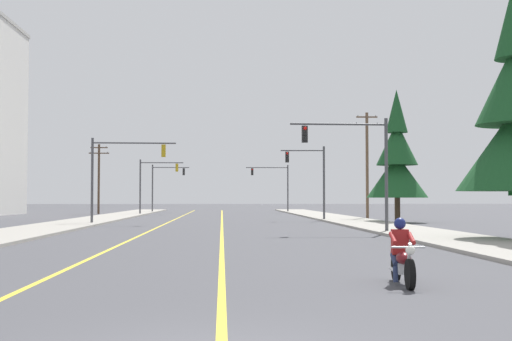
{
  "coord_description": "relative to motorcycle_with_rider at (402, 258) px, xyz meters",
  "views": [
    {
      "loc": [
        0.16,
        -7.99,
        1.9
      ],
      "look_at": [
        1.64,
        21.35,
        3.09
      ],
      "focal_mm": 47.34,
      "sensor_mm": 36.0,
      "label": 1
    }
  ],
  "objects": [
    {
      "name": "utility_pole_right_far",
      "position": [
        9.1,
        45.29,
        4.56
      ],
      "size": [
        2.25,
        0.26,
        9.58
      ],
      "color": "brown",
      "rests_on": "ground"
    },
    {
      "name": "lane_stripe_left",
      "position": [
        -8.06,
        38.37,
        -0.58
      ],
      "size": [
        0.16,
        100.0,
        0.01
      ],
      "primitive_type": "cube",
      "color": "yellow",
      "rests_on": "ground"
    },
    {
      "name": "traffic_signal_mid_left",
      "position": [
        -11.71,
        61.55,
        3.51
      ],
      "size": [
        4.9,
        0.4,
        6.2
      ],
      "color": "#47474C",
      "rests_on": "ground"
    },
    {
      "name": "traffic_signal_far_left",
      "position": [
        -11.59,
        73.49,
        3.51
      ],
      "size": [
        4.83,
        0.55,
        6.2
      ],
      "color": "#47474C",
      "rests_on": "ground"
    },
    {
      "name": "traffic_signal_near_right",
      "position": [
        3.38,
        21.18,
        3.54
      ],
      "size": [
        5.31,
        0.48,
        6.2
      ],
      "color": "#47474C",
      "rests_on": "ground"
    },
    {
      "name": "traffic_signal_mid_right",
      "position": [
        3.54,
        41.22,
        3.44
      ],
      "size": [
        3.69,
        0.38,
        6.2
      ],
      "color": "#47474C",
      "rests_on": "ground"
    },
    {
      "name": "conifer_tree_right_verge_far",
      "position": [
        9.54,
        36.62,
        4.13
      ],
      "size": [
        4.67,
        4.67,
        10.29
      ],
      "color": "#4C3828",
      "rests_on": "ground"
    },
    {
      "name": "utility_pole_left_far",
      "position": [
        -18.32,
        64.83,
        3.85
      ],
      "size": [
        2.36,
        0.26,
        8.17
      ],
      "color": "#4C3828",
      "rests_on": "ground"
    },
    {
      "name": "motorcycle_with_rider",
      "position": [
        0.0,
        0.0,
        0.0
      ],
      "size": [
        0.7,
        2.19,
        1.46
      ],
      "color": "black",
      "rests_on": "ground"
    },
    {
      "name": "sidewalk_kerb_left",
      "position": [
        -14.53,
        33.37,
        -0.52
      ],
      "size": [
        4.4,
        110.0,
        0.14
      ],
      "primitive_type": "cube",
      "color": "#9E998E",
      "rests_on": "ground"
    },
    {
      "name": "sidewalk_kerb_right",
      "position": [
        6.35,
        33.37,
        -0.52
      ],
      "size": [
        4.4,
        110.0,
        0.14
      ],
      "primitive_type": "cube",
      "color": "#9E998E",
      "rests_on": "ground"
    },
    {
      "name": "traffic_signal_near_left",
      "position": [
        -11.45,
        34.2,
        3.58
      ],
      "size": [
        6.05,
        0.49,
        6.2
      ],
      "color": "#47474C",
      "rests_on": "ground"
    },
    {
      "name": "lane_stripe_center",
      "position": [
        -3.94,
        38.37,
        -0.58
      ],
      "size": [
        0.16,
        100.0,
        0.01
      ],
      "primitive_type": "cube",
      "color": "yellow",
      "rests_on": "ground"
    },
    {
      "name": "traffic_signal_far_right",
      "position": [
        3.04,
        73.14,
        3.55
      ],
      "size": [
        5.58,
        0.37,
        6.2
      ],
      "color": "#47474C",
      "rests_on": "ground"
    }
  ]
}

